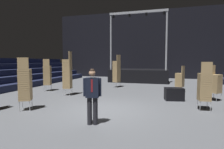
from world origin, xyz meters
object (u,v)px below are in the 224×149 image
chair_stack_mid_right (67,73)px  chair_stack_rear_left (215,83)px  chair_stack_rear_centre (47,75)px  equipment_road_case (174,94)px  man_with_tie (92,93)px  chair_stack_rear_right (117,71)px  stage_riser (139,74)px  chair_stack_mid_centre (25,84)px  chair_stack_front_left (204,86)px  chair_stack_mid_left (180,79)px

chair_stack_mid_right → chair_stack_rear_left: 7.94m
chair_stack_rear_centre → equipment_road_case: (8.01, -0.74, -0.75)m
man_with_tie → chair_stack_rear_centre: bearing=-59.6°
man_with_tie → equipment_road_case: 5.20m
man_with_tie → chair_stack_rear_right: chair_stack_rear_right is taller
stage_riser → chair_stack_mid_centre: stage_riser is taller
chair_stack_rear_centre → stage_riser: bearing=34.3°
chair_stack_front_left → chair_stack_mid_right: (-6.98, 1.38, 0.29)m
stage_riser → chair_stack_mid_centre: (-3.13, -11.68, 0.37)m
man_with_tie → chair_stack_mid_centre: chair_stack_mid_centre is taller
equipment_road_case → chair_stack_rear_right: bearing=137.5°
chair_stack_rear_left → equipment_road_case: size_ratio=1.99×
equipment_road_case → man_with_tie: bearing=-121.3°
stage_riser → chair_stack_mid_left: size_ratio=3.76×
man_with_tie → chair_stack_mid_centre: bearing=-29.8°
chair_stack_front_left → man_with_tie: bearing=-148.7°
chair_stack_mid_right → chair_stack_rear_left: bearing=-93.7°
chair_stack_rear_right → chair_stack_rear_left: bearing=-94.1°
chair_stack_mid_centre → chair_stack_rear_centre: same height
chair_stack_front_left → chair_stack_mid_centre: bearing=-169.7°
chair_stack_mid_right → chair_stack_mid_centre: (-0.01, -3.33, -0.21)m
man_with_tie → chair_stack_mid_centre: 3.36m
chair_stack_rear_centre → equipment_road_case: chair_stack_rear_centre is taller
chair_stack_mid_left → chair_stack_rear_centre: size_ratio=0.80×
stage_riser → chair_stack_mid_right: size_ratio=2.51×
chair_stack_mid_right → chair_stack_mid_centre: size_ratio=1.20×
man_with_tie → chair_stack_rear_left: 6.73m
equipment_road_case → stage_riser: bearing=109.1°
stage_riser → chair_stack_rear_left: 9.02m
chair_stack_mid_right → chair_stack_rear_centre: bearing=55.6°
man_with_tie → chair_stack_mid_centre: (-3.25, 0.82, 0.07)m
chair_stack_rear_right → chair_stack_rear_centre: bearing=149.6°
stage_riser → chair_stack_rear_left: (4.78, -7.64, 0.21)m
chair_stack_mid_right → chair_stack_rear_centre: (-2.09, 1.00, -0.21)m
chair_stack_mid_left → chair_stack_mid_right: (-6.39, -2.57, 0.42)m
chair_stack_mid_left → equipment_road_case: chair_stack_mid_left is taller
chair_stack_mid_right → chair_stack_rear_right: bearing=-35.6°
chair_stack_rear_left → chair_stack_rear_centre: size_ratio=0.84×
man_with_tie → chair_stack_rear_left: bearing=-149.4°
chair_stack_rear_right → equipment_road_case: chair_stack_rear_right is taller
chair_stack_mid_right → chair_stack_rear_right: size_ratio=1.03×
chair_stack_mid_right → chair_stack_mid_centre: 3.33m
equipment_road_case → chair_stack_mid_centre: bearing=-148.8°
chair_stack_rear_left → chair_stack_mid_left: bearing=-94.8°
chair_stack_front_left → chair_stack_mid_right: bearing=163.6°
chair_stack_mid_centre → chair_stack_mid_left: bearing=15.8°
chair_stack_rear_left → stage_riser: bearing=-101.8°
stage_riser → chair_stack_mid_centre: size_ratio=3.01×
chair_stack_mid_left → equipment_road_case: size_ratio=1.90×
equipment_road_case → chair_stack_front_left: bearing=-57.4°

